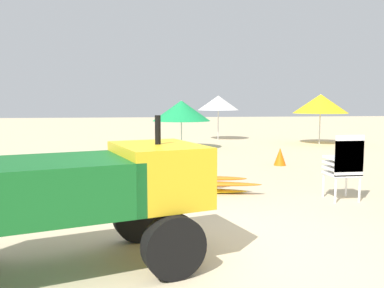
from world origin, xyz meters
name	(u,v)px	position (x,y,z in m)	size (l,w,h in m)	color
ground	(239,249)	(0.00, 0.00, 0.00)	(80.00, 80.00, 0.00)	beige
utility_cart	(79,191)	(-1.68, -0.32, 0.78)	(2.78, 1.91, 1.50)	#146023
stacked_plastic_chairs	(345,162)	(2.28, 1.87, 0.65)	(0.48, 0.48, 1.11)	white
surfboard_pile	(188,185)	(-0.22, 2.76, 0.16)	(2.49, 0.91, 0.32)	yellow
beach_umbrella_left	(218,103)	(2.46, 12.87, 1.61)	(1.78, 1.78, 1.93)	beige
beach_umbrella_mid	(320,104)	(6.04, 10.53, 1.58)	(2.11, 2.11, 1.95)	beige
beach_umbrella_far	(181,111)	(0.48, 9.73, 1.34)	(2.05, 2.05, 1.70)	beige
traffic_cone_near	(280,157)	(2.58, 5.63, 0.23)	(0.32, 0.32, 0.46)	orange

